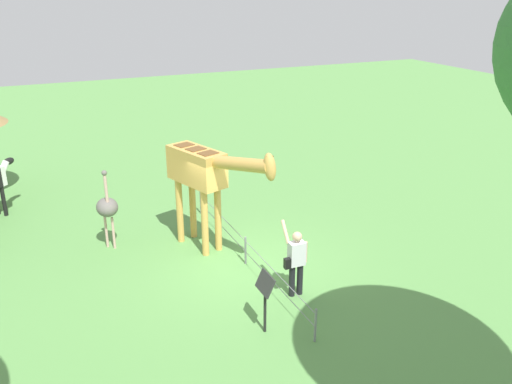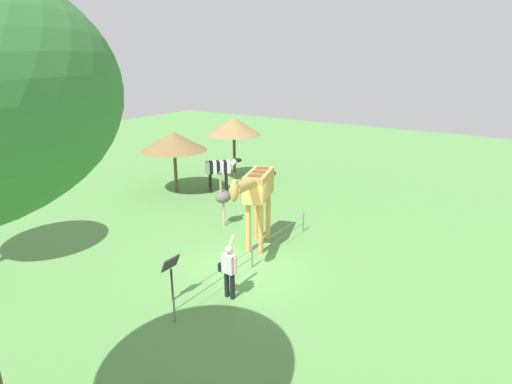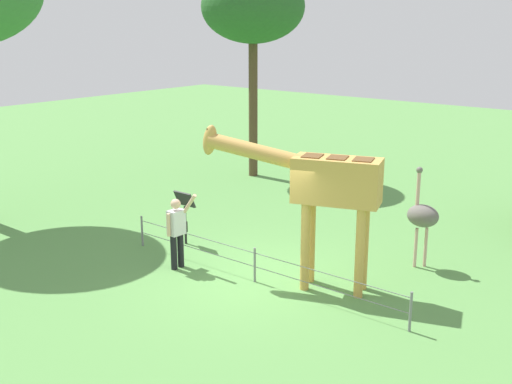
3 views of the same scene
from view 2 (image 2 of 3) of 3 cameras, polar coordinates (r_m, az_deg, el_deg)
name	(u,v)px [view 2 (image 2 of 3)]	position (r m, az deg, el deg)	size (l,w,h in m)	color
ground_plane	(249,266)	(13.69, -1.01, -10.06)	(60.00, 60.00, 0.00)	#568E47
giraffe	(256,191)	(14.00, 0.04, 0.17)	(3.68, 1.66, 3.24)	gold
visitor	(229,268)	(11.67, -3.71, -10.36)	(0.60, 0.58, 1.74)	black
zebra	(219,169)	(20.75, -5.02, 3.19)	(1.50, 1.48, 1.66)	black
ostrich	(223,197)	(16.48, -4.50, -0.69)	(0.70, 0.56, 2.25)	#CC9E93
shade_hut_near	(234,127)	(22.39, -3.03, 8.92)	(2.89, 2.89, 3.38)	brown
shade_hut_far	(174,141)	(20.64, -11.17, 6.81)	(3.18, 3.18, 3.01)	brown
info_sign	(171,269)	(11.73, -11.55, -10.30)	(0.56, 0.21, 1.32)	black
wire_fence	(252,256)	(13.43, -0.52, -8.70)	(7.05, 0.05, 0.75)	slate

